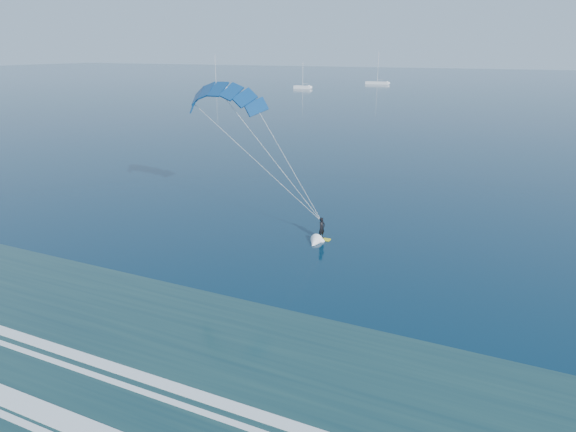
# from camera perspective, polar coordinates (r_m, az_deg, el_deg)

# --- Properties ---
(kitesurfer_rig) EXTENTS (14.26, 4.67, 14.24)m
(kitesurfer_rig) POSITION_cam_1_polar(r_m,az_deg,el_deg) (43.41, -2.52, 7.26)
(kitesurfer_rig) COLOR yellow
(kitesurfer_rig) RESTS_ON ground
(sailboat_0) EXTENTS (10.34, 2.40, 13.83)m
(sailboat_0) POSITION_cam_1_polar(r_m,az_deg,el_deg) (215.00, -7.98, 13.93)
(sailboat_0) COLOR white
(sailboat_0) RESTS_ON ground
(sailboat_1) EXTENTS (7.31, 2.40, 10.23)m
(sailboat_1) POSITION_cam_1_polar(r_m,az_deg,el_deg) (217.75, 1.64, 14.14)
(sailboat_1) COLOR white
(sailboat_1) RESTS_ON ground
(sailboat_2) EXTENTS (10.84, 2.40, 14.33)m
(sailboat_2) POSITION_cam_1_polar(r_m,az_deg,el_deg) (248.65, 9.89, 14.39)
(sailboat_2) COLOR white
(sailboat_2) RESTS_ON ground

